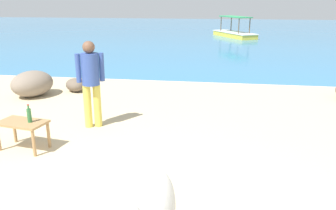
# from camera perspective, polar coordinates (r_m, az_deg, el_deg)

# --- Properties ---
(water_surface) EXTENTS (60.00, 36.00, 0.03)m
(water_surface) POSITION_cam_1_polar(r_m,az_deg,el_deg) (24.95, 6.46, 11.71)
(water_surface) COLOR teal
(water_surface) RESTS_ON ground
(low_bench_table) EXTENTS (0.82, 0.56, 0.47)m
(low_bench_table) POSITION_cam_1_polar(r_m,az_deg,el_deg) (5.95, -23.05, -3.28)
(low_bench_table) COLOR #A37A4C
(low_bench_table) RESTS_ON sand_beach
(bottle) EXTENTS (0.07, 0.07, 0.30)m
(bottle) POSITION_cam_1_polar(r_m,az_deg,el_deg) (5.82, -22.07, -1.55)
(bottle) COLOR #2D6B38
(bottle) RESTS_ON low_bench_table
(person_standing) EXTENTS (0.48, 0.32, 1.62)m
(person_standing) POSITION_cam_1_polar(r_m,az_deg,el_deg) (6.46, -12.72, 4.41)
(person_standing) COLOR #DBC64C
(person_standing) RESTS_ON sand_beach
(shore_rock_small) EXTENTS (1.19, 1.32, 0.63)m
(shore_rock_small) POSITION_cam_1_polar(r_m,az_deg,el_deg) (9.18, -21.62, 3.33)
(shore_rock_small) COLOR gray
(shore_rock_small) RESTS_ON sand_beach
(shore_rock_flat) EXTENTS (0.77, 0.79, 0.34)m
(shore_rock_flat) POSITION_cam_1_polar(r_m,az_deg,el_deg) (9.34, -15.14, 3.25)
(shore_rock_flat) COLOR #6B5B4C
(shore_rock_flat) RESTS_ON sand_beach
(boat_yellow) EXTENTS (2.82, 3.76, 1.29)m
(boat_yellow) POSITION_cam_1_polar(r_m,az_deg,el_deg) (22.76, 10.97, 11.72)
(boat_yellow) COLOR gold
(boat_yellow) RESTS_ON water_surface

